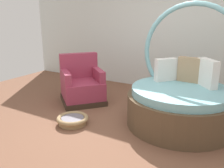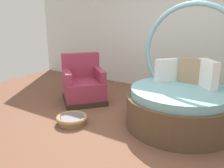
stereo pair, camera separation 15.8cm
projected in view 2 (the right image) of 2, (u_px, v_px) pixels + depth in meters
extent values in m
cube|color=brown|center=(118.00, 131.00, 3.69)|extent=(8.00, 8.00, 0.02)
cube|color=silver|center=(177.00, 22.00, 5.18)|extent=(8.00, 0.12, 3.10)
cylinder|color=brown|center=(179.00, 111.00, 3.78)|extent=(1.65, 1.65, 0.50)
cylinder|color=#7AB7C1|center=(180.00, 92.00, 3.70)|extent=(1.51, 1.51, 0.12)
torus|color=#7AB7C1|center=(192.00, 54.00, 3.91)|extent=(1.64, 0.08, 1.64)
cube|color=white|center=(208.00, 74.00, 3.68)|extent=(0.37, 0.40, 0.43)
cube|color=tan|center=(191.00, 70.00, 3.94)|extent=(0.42, 0.14, 0.41)
cube|color=white|center=(166.00, 70.00, 4.04)|extent=(0.33, 0.37, 0.38)
cube|color=#38281E|center=(84.00, 99.00, 4.89)|extent=(1.12, 1.12, 0.10)
cube|color=#99334C|center=(84.00, 89.00, 4.83)|extent=(1.07, 1.07, 0.34)
cube|color=#99334C|center=(81.00, 65.00, 4.99)|extent=(0.61, 0.68, 0.50)
cube|color=#99334C|center=(67.00, 76.00, 4.66)|extent=(0.60, 0.53, 0.22)
cube|color=#99334C|center=(99.00, 74.00, 4.84)|extent=(0.60, 0.53, 0.22)
cylinder|color=#9E7F56|center=(72.00, 121.00, 3.93)|extent=(0.44, 0.44, 0.06)
torus|color=#9E7F56|center=(72.00, 118.00, 3.91)|extent=(0.51, 0.51, 0.07)
cylinder|color=slate|center=(72.00, 118.00, 3.91)|extent=(0.36, 0.36, 0.05)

